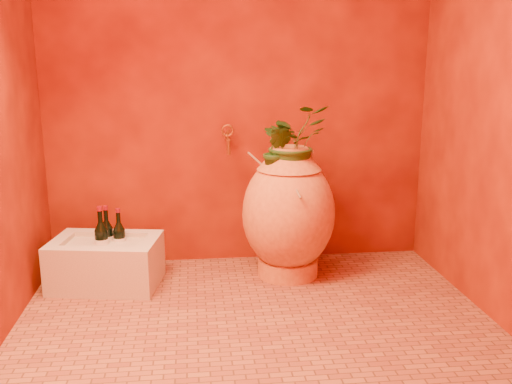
{
  "coord_description": "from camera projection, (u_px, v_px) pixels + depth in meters",
  "views": [
    {
      "loc": [
        -0.31,
        -2.72,
        1.36
      ],
      "look_at": [
        0.04,
        0.35,
        0.62
      ],
      "focal_mm": 40.0,
      "sensor_mm": 36.0,
      "label": 1
    }
  ],
  "objects": [
    {
      "name": "wall_tap",
      "position": [
        228.0,
        138.0,
        3.65
      ],
      "size": [
        0.08,
        0.17,
        0.18
      ],
      "color": "#A06825",
      "rests_on": "wall_back"
    },
    {
      "name": "wine_bottle_b",
      "position": [
        102.0,
        241.0,
        3.41
      ],
      "size": [
        0.08,
        0.08,
        0.33
      ],
      "color": "black",
      "rests_on": "stone_basin"
    },
    {
      "name": "stone_basin",
      "position": [
        106.0,
        263.0,
        3.44
      ],
      "size": [
        0.69,
        0.53,
        0.29
      ],
      "rotation": [
        0.0,
        0.0,
        -0.17
      ],
      "color": "beige",
      "rests_on": "floor"
    },
    {
      "name": "wine_bottle_a",
      "position": [
        107.0,
        238.0,
        3.49
      ],
      "size": [
        0.08,
        0.08,
        0.32
      ],
      "color": "black",
      "rests_on": "stone_basin"
    },
    {
      "name": "wall_right",
      "position": [
        506.0,
        79.0,
        2.83
      ],
      "size": [
        0.02,
        2.0,
        2.5
      ],
      "primitive_type": "cube",
      "color": "#5A0F05",
      "rests_on": "ground"
    },
    {
      "name": "wine_bottle_c",
      "position": [
        120.0,
        240.0,
        3.47
      ],
      "size": [
        0.08,
        0.08,
        0.31
      ],
      "color": "black",
      "rests_on": "stone_basin"
    },
    {
      "name": "wall_back",
      "position": [
        239.0,
        74.0,
        3.66
      ],
      "size": [
        2.5,
        0.02,
        2.5
      ],
      "primitive_type": "cube",
      "color": "#5A0F05",
      "rests_on": "ground"
    },
    {
      "name": "plant_side",
      "position": [
        277.0,
        151.0,
        3.4
      ],
      "size": [
        0.21,
        0.19,
        0.31
      ],
      "primitive_type": "imported",
      "rotation": [
        0.0,
        0.0,
        -0.39
      ],
      "color": "#234D1B",
      "rests_on": "amphora"
    },
    {
      "name": "plant_main",
      "position": [
        292.0,
        142.0,
        3.45
      ],
      "size": [
        0.51,
        0.49,
        0.45
      ],
      "primitive_type": "imported",
      "rotation": [
        0.0,
        0.0,
        0.4
      ],
      "color": "#234D1B",
      "rests_on": "amphora"
    },
    {
      "name": "amphora",
      "position": [
        288.0,
        213.0,
        3.54
      ],
      "size": [
        0.69,
        0.69,
        0.83
      ],
      "rotation": [
        0.0,
        0.0,
        0.21
      ],
      "color": "#DB893D",
      "rests_on": "floor"
    },
    {
      "name": "floor",
      "position": [
        256.0,
        323.0,
        2.98
      ],
      "size": [
        2.5,
        2.5,
        0.0
      ],
      "primitive_type": "plane",
      "color": "#965131",
      "rests_on": "ground"
    }
  ]
}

